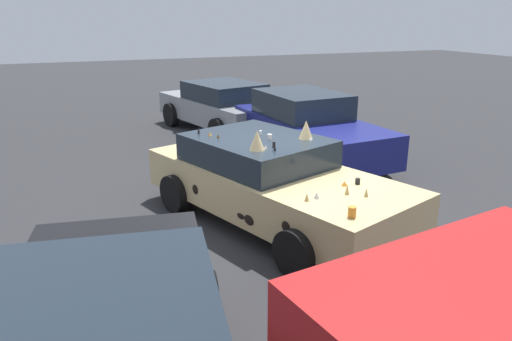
# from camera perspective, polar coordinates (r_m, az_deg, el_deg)

# --- Properties ---
(ground_plane) EXTENTS (60.00, 60.00, 0.00)m
(ground_plane) POSITION_cam_1_polar(r_m,az_deg,el_deg) (7.77, 2.07, -6.07)
(ground_plane) COLOR #2D2D30
(art_car_decorated) EXTENTS (4.87, 3.23, 1.61)m
(art_car_decorated) POSITION_cam_1_polar(r_m,az_deg,el_deg) (7.58, 1.70, -1.15)
(art_car_decorated) COLOR #D8BC7F
(art_car_decorated) RESTS_ON ground
(parked_sedan_behind_right) EXTENTS (4.49, 2.20, 1.51)m
(parked_sedan_behind_right) POSITION_cam_1_polar(r_m,az_deg,el_deg) (10.85, 6.11, 5.06)
(parked_sedan_behind_right) COLOR navy
(parked_sedan_behind_right) RESTS_ON ground
(parked_sedan_row_back_far) EXTENTS (4.56, 2.78, 1.38)m
(parked_sedan_row_back_far) POSITION_cam_1_polar(r_m,az_deg,el_deg) (13.72, -4.09, 7.63)
(parked_sedan_row_back_far) COLOR gray
(parked_sedan_row_back_far) RESTS_ON ground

